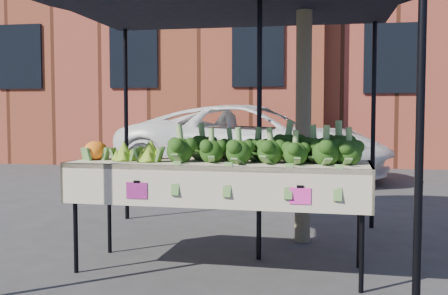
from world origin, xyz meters
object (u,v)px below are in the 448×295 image
at_px(canopy, 222,104).
at_px(street_tree, 304,15).
at_px(table, 220,216).
at_px(vehicle, 255,44).

height_order(canopy, street_tree, street_tree).
height_order(table, vehicle, vehicle).
xyz_separation_m(table, canopy, (-0.07, 0.47, 0.92)).
distance_m(table, street_tree, 2.22).
bearing_deg(table, canopy, 98.68).
bearing_deg(street_tree, canopy, -136.91).
bearing_deg(street_tree, table, -119.39).
relative_size(table, vehicle, 0.46).
height_order(table, canopy, canopy).
distance_m(canopy, vehicle, 5.78).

